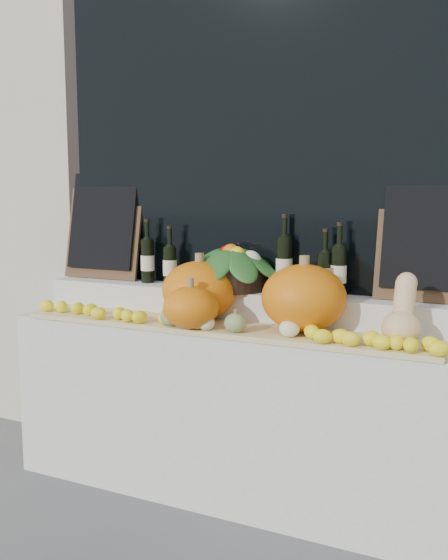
% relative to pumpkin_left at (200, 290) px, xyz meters
% --- Properties ---
extents(storefront_facade, '(7.00, 0.94, 4.50)m').
position_rel_pumpkin_left_xyz_m(storefront_facade, '(0.16, 0.74, 1.19)').
color(storefront_facade, beige).
rests_on(storefront_facade, ground).
extents(display_sill, '(2.30, 0.55, 0.88)m').
position_rel_pumpkin_left_xyz_m(display_sill, '(0.16, 0.02, -0.61)').
color(display_sill, silver).
rests_on(display_sill, ground).
extents(rear_tier, '(2.30, 0.25, 0.16)m').
position_rel_pumpkin_left_xyz_m(rear_tier, '(0.16, 0.17, -0.09)').
color(rear_tier, silver).
rests_on(rear_tier, display_sill).
extents(straw_bedding, '(2.10, 0.32, 0.02)m').
position_rel_pumpkin_left_xyz_m(straw_bedding, '(0.16, -0.10, -0.16)').
color(straw_bedding, tan).
rests_on(straw_bedding, display_sill).
extents(pumpkin_left, '(0.40, 0.40, 0.29)m').
position_rel_pumpkin_left_xyz_m(pumpkin_left, '(0.00, 0.00, 0.00)').
color(pumpkin_left, orange).
rests_on(pumpkin_left, straw_bedding).
extents(pumpkin_right, '(0.40, 0.40, 0.31)m').
position_rel_pumpkin_left_xyz_m(pumpkin_right, '(0.56, -0.04, 0.01)').
color(pumpkin_right, orange).
rests_on(pumpkin_right, straw_bedding).
extents(pumpkin_center, '(0.29, 0.29, 0.20)m').
position_rel_pumpkin_left_xyz_m(pumpkin_center, '(0.07, -0.22, -0.05)').
color(pumpkin_center, orange).
rests_on(pumpkin_center, straw_bedding).
extents(butternut_squash, '(0.16, 0.22, 0.30)m').
position_rel_pumpkin_left_xyz_m(butternut_squash, '(1.02, -0.10, -0.03)').
color(butternut_squash, '#E5B987').
rests_on(butternut_squash, straw_bedding).
extents(decorative_gourds, '(0.69, 0.15, 0.17)m').
position_rel_pumpkin_left_xyz_m(decorative_gourds, '(0.17, -0.21, -0.09)').
color(decorative_gourds, '#30601C').
rests_on(decorative_gourds, straw_bedding).
extents(lemon_heap, '(2.20, 0.16, 0.06)m').
position_rel_pumpkin_left_xyz_m(lemon_heap, '(0.16, -0.21, -0.12)').
color(lemon_heap, yellow).
rests_on(lemon_heap, straw_bedding).
extents(produce_bowl, '(0.57, 0.57, 0.25)m').
position_rel_pumpkin_left_xyz_m(produce_bowl, '(0.10, 0.16, 0.11)').
color(produce_bowl, black).
rests_on(produce_bowl, rear_tier).
extents(wine_bottle_far_left, '(0.08, 0.08, 0.36)m').
position_rel_pumpkin_left_xyz_m(wine_bottle_far_left, '(-0.43, 0.18, 0.11)').
color(wine_bottle_far_left, black).
rests_on(wine_bottle_far_left, rear_tier).
extents(wine_bottle_near_left, '(0.08, 0.08, 0.32)m').
position_rel_pumpkin_left_xyz_m(wine_bottle_near_left, '(-0.27, 0.17, 0.10)').
color(wine_bottle_near_left, black).
rests_on(wine_bottle_near_left, rear_tier).
extents(wine_bottle_tall, '(0.08, 0.08, 0.39)m').
position_rel_pumpkin_left_xyz_m(wine_bottle_tall, '(0.38, 0.20, 0.13)').
color(wine_bottle_tall, black).
rests_on(wine_bottle_tall, rear_tier).
extents(wine_bottle_near_right, '(0.08, 0.08, 0.33)m').
position_rel_pumpkin_left_xyz_m(wine_bottle_near_right, '(0.60, 0.18, 0.10)').
color(wine_bottle_near_right, black).
rests_on(wine_bottle_near_right, rear_tier).
extents(wine_bottle_far_right, '(0.08, 0.08, 0.36)m').
position_rel_pumpkin_left_xyz_m(wine_bottle_far_right, '(0.67, 0.16, 0.12)').
color(wine_bottle_far_right, black).
rests_on(wine_bottle_far_right, rear_tier).
extents(chalkboard_left, '(0.50, 0.15, 0.61)m').
position_rel_pumpkin_left_xyz_m(chalkboard_left, '(-0.76, 0.24, 0.31)').
color(chalkboard_left, '#4C331E').
rests_on(chalkboard_left, rear_tier).
extents(chalkboard_right, '(0.50, 0.15, 0.61)m').
position_rel_pumpkin_left_xyz_m(chalkboard_right, '(1.08, 0.24, 0.31)').
color(chalkboard_right, '#4C331E').
rests_on(chalkboard_right, rear_tier).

